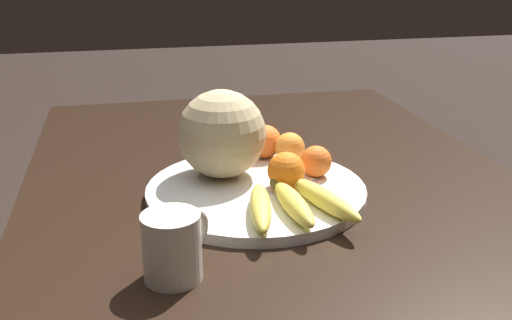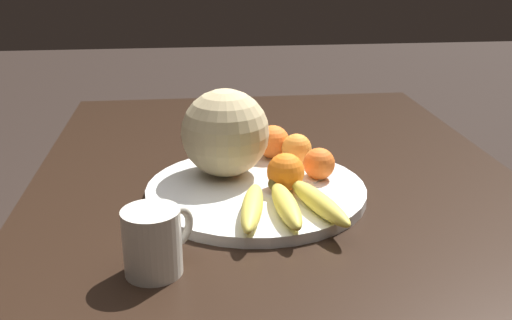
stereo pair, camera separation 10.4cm
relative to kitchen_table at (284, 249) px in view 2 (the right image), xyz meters
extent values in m
cube|color=black|center=(0.00, 0.00, 0.08)|extent=(1.44, 0.93, 0.04)
cube|color=black|center=(0.64, -0.38, -0.30)|extent=(0.07, 0.07, 0.73)
cube|color=black|center=(0.64, 0.38, -0.30)|extent=(0.07, 0.07, 0.73)
cylinder|color=white|center=(0.02, 0.05, 0.11)|extent=(0.39, 0.39, 0.02)
torus|color=#47382D|center=(0.02, 0.05, 0.11)|extent=(0.39, 0.39, 0.01)
sphere|color=tan|center=(0.08, 0.10, 0.20)|extent=(0.16, 0.16, 0.16)
sphere|color=brown|center=(-0.01, 0.02, 0.14)|extent=(0.02, 0.02, 0.02)
ellipsoid|color=#DBC64C|center=(-0.10, 0.07, 0.14)|extent=(0.17, 0.06, 0.03)
ellipsoid|color=#DBC64C|center=(-0.10, 0.02, 0.14)|extent=(0.17, 0.04, 0.03)
ellipsoid|color=#DBC64C|center=(-0.10, -0.04, 0.14)|extent=(0.19, 0.09, 0.03)
sphere|color=orange|center=(0.00, 0.00, 0.15)|extent=(0.07, 0.07, 0.07)
sphere|color=orange|center=(0.13, -0.04, 0.15)|extent=(0.06, 0.06, 0.06)
sphere|color=orange|center=(0.04, -0.07, 0.15)|extent=(0.06, 0.06, 0.06)
sphere|color=orange|center=(0.16, 0.00, 0.15)|extent=(0.07, 0.07, 0.07)
cube|color=white|center=(0.06, -0.03, 0.12)|extent=(0.09, 0.09, 0.00)
cylinder|color=beige|center=(-0.22, 0.22, 0.15)|extent=(0.08, 0.08, 0.09)
torus|color=beige|center=(-0.19, 0.19, 0.15)|extent=(0.05, 0.05, 0.06)
camera|label=1|loc=(-0.94, 0.26, 0.54)|focal=42.00mm
camera|label=2|loc=(-0.95, 0.16, 0.54)|focal=42.00mm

